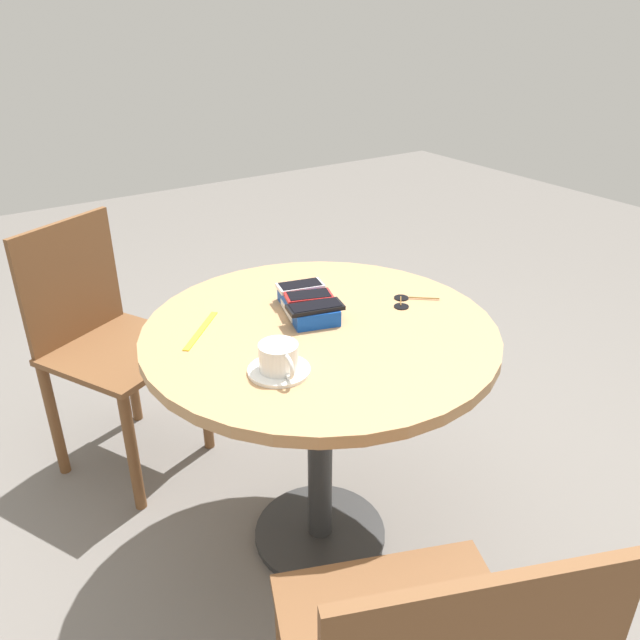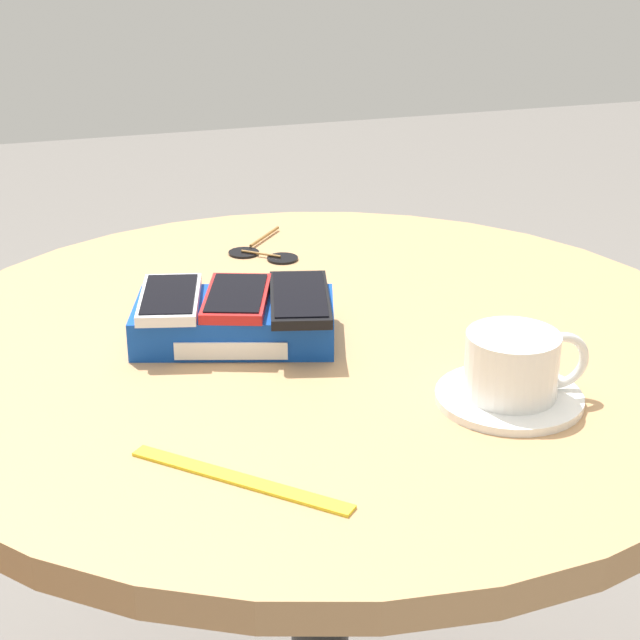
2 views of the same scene
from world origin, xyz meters
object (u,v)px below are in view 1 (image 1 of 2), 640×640
at_px(sunglasses, 404,302).
at_px(chair_near_window, 108,345).
at_px(phone_black, 314,307).
at_px(coffee_cup, 279,357).
at_px(phone_white, 300,286).
at_px(phone_box, 308,305).
at_px(lanyard_strap, 201,330).
at_px(phone_red, 309,296).
at_px(saucer, 279,370).
at_px(round_table, 320,368).

distance_m(sunglasses, chair_near_window, 0.99).
relative_size(phone_black, coffee_cup, 1.26).
bearing_deg(phone_white, sunglasses, 55.98).
distance_m(phone_box, lanyard_strap, 0.29).
height_order(phone_white, lanyard_strap, phone_white).
bearing_deg(sunglasses, chair_near_window, -138.26).
relative_size(phone_red, chair_near_window, 0.16).
distance_m(phone_white, saucer, 0.37).
height_order(phone_red, sunglasses, phone_red).
distance_m(phone_box, phone_red, 0.03).
bearing_deg(phone_red, chair_near_window, -148.23).
xyz_separation_m(phone_box, chair_near_window, (-0.62, -0.38, -0.29)).
bearing_deg(sunglasses, phone_white, -124.02).
xyz_separation_m(phone_white, coffee_cup, (0.28, -0.23, -0.01)).
xyz_separation_m(round_table, phone_red, (-0.09, 0.02, 0.17)).
height_order(round_table, phone_white, phone_white).
height_order(phone_white, saucer, phone_white).
bearing_deg(phone_black, saucer, -51.57).
bearing_deg(lanyard_strap, round_table, 60.40).
distance_m(round_table, phone_white, 0.23).
relative_size(lanyard_strap, sunglasses, 1.51).
xyz_separation_m(saucer, chair_near_window, (-0.84, -0.17, -0.27)).
xyz_separation_m(phone_red, chair_near_window, (-0.62, -0.39, -0.32)).
relative_size(phone_white, phone_red, 0.99).
relative_size(round_table, phone_white, 6.72).
xyz_separation_m(phone_box, saucer, (0.22, -0.21, -0.02)).
relative_size(saucer, coffee_cup, 1.16).
bearing_deg(sunglasses, round_table, -91.01).
relative_size(phone_black, lanyard_strap, 0.74).
height_order(phone_black, lanyard_strap, phone_black).
xyz_separation_m(phone_red, phone_black, (0.06, -0.03, -0.00)).
distance_m(phone_box, phone_white, 0.07).
bearing_deg(coffee_cup, chair_near_window, -168.53).
xyz_separation_m(phone_box, phone_black, (0.07, -0.02, 0.03)).
bearing_deg(phone_red, phone_black, -22.34).
height_order(phone_box, sunglasses, phone_box).
bearing_deg(chair_near_window, sunglasses, 41.74).
relative_size(phone_box, saucer, 1.67).
height_order(coffee_cup, chair_near_window, chair_near_window).
bearing_deg(lanyard_strap, phone_white, 91.26).
bearing_deg(phone_box, phone_red, 25.46).
height_order(phone_black, sunglasses, phone_black).
height_order(phone_white, chair_near_window, chair_near_window).
relative_size(phone_red, lanyard_strap, 0.66).
bearing_deg(sunglasses, phone_box, -110.37).
bearing_deg(phone_red, sunglasses, 70.22).
height_order(round_table, coffee_cup, coffee_cup).
distance_m(phone_red, coffee_cup, 0.31).
xyz_separation_m(lanyard_strap, chair_near_window, (-0.56, -0.11, -0.27)).
height_order(phone_black, saucer, phone_black).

